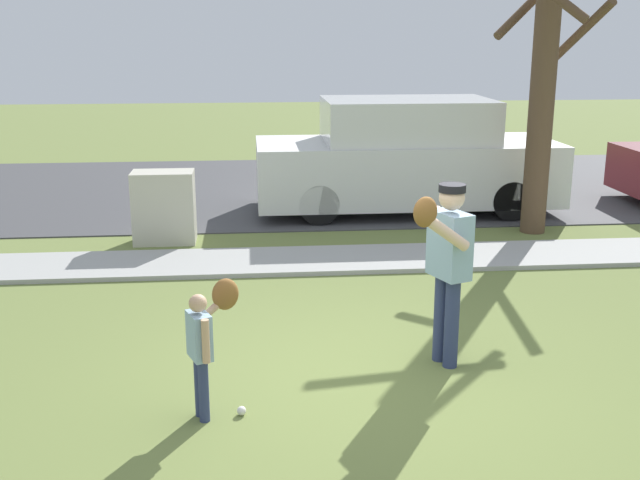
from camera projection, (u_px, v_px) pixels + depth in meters
name	position (u px, v px, depth m)	size (l,w,h in m)	color
ground_plane	(324.00, 264.00, 10.14)	(48.00, 48.00, 0.00)	olive
sidewalk_strip	(323.00, 260.00, 10.23)	(36.00, 1.20, 0.06)	#A3A39E
road_surface	(298.00, 188.00, 15.04)	(36.00, 6.80, 0.02)	#424244
person_adult	(447.00, 255.00, 6.81)	(0.63, 0.78, 1.69)	navy
person_child	(207.00, 333.00, 5.99)	(0.44, 0.52, 1.08)	navy
baseball	(242.00, 411.00, 6.15)	(0.07, 0.07, 0.07)	white
utility_cabinet	(164.00, 207.00, 11.07)	(0.88, 0.53, 1.04)	beige
street_tree_near	(544.00, 72.00, 11.15)	(1.84, 1.88, 4.48)	brown
parked_van_white	(406.00, 159.00, 12.91)	(5.00, 1.95, 1.88)	silver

